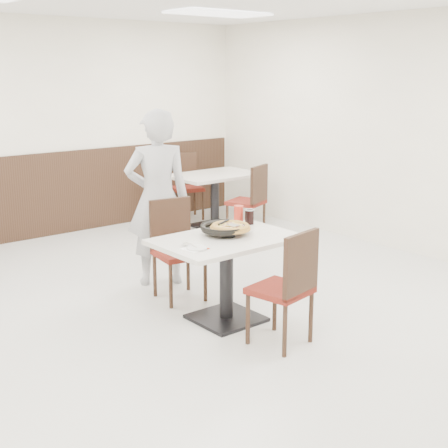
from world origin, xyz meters
TOP-DOWN VIEW (x-y plane):
  - floor at (0.00, 0.00)m, footprint 7.00×7.00m
  - wall_back at (0.00, 3.50)m, footprint 6.00×0.04m
  - wall_right at (3.00, 0.00)m, footprint 0.04×7.00m
  - wainscot_back at (0.00, 3.48)m, footprint 5.90×0.03m
  - fluo_panel_d at (1.50, 1.80)m, footprint 1.20×0.60m
  - main_table at (-0.04, -0.22)m, footprint 1.20×0.80m
  - chair_near at (-0.01, -0.86)m, footprint 0.49×0.49m
  - chair_far at (-0.05, 0.47)m, footprint 0.48×0.48m
  - trivet at (0.00, -0.19)m, footprint 0.13×0.13m
  - pizza_pan at (0.01, -0.13)m, footprint 0.39×0.39m
  - pizza at (0.05, -0.17)m, footprint 0.35×0.35m
  - pizza_server at (0.05, -0.20)m, footprint 0.10×0.11m
  - napkin at (-0.46, -0.32)m, footprint 0.19×0.19m
  - side_plate at (-0.44, -0.34)m, footprint 0.17×0.17m
  - fork at (-0.44, -0.29)m, footprint 0.04×0.14m
  - cola_glass at (0.44, 0.02)m, footprint 0.08×0.08m
  - red_cup at (0.40, 0.13)m, footprint 0.09×0.09m
  - diner_person at (0.06, 0.98)m, footprint 0.77×0.65m
  - bg_table_right at (1.97, 2.48)m, footprint 1.29×0.94m
  - bg_chair_right_near at (1.99, 1.84)m, footprint 0.54×0.54m
  - bg_chair_right_far at (1.97, 3.13)m, footprint 0.53×0.53m

SIDE VIEW (x-z plane):
  - floor at x=0.00m, z-range 0.00..0.00m
  - main_table at x=-0.04m, z-range 0.00..0.75m
  - bg_table_right at x=1.97m, z-range 0.00..0.75m
  - chair_near at x=-0.01m, z-range 0.00..0.95m
  - chair_far at x=-0.05m, z-range 0.00..0.95m
  - bg_chair_right_near at x=1.99m, z-range 0.00..0.95m
  - bg_chair_right_far at x=1.97m, z-range 0.00..0.95m
  - wainscot_back at x=0.00m, z-range 0.00..1.10m
  - napkin at x=-0.46m, z-range 0.75..0.75m
  - side_plate at x=-0.44m, z-range 0.75..0.77m
  - trivet at x=0.00m, z-range 0.75..0.79m
  - fork at x=-0.44m, z-range 0.77..0.77m
  - pizza_pan at x=0.01m, z-range 0.79..0.80m
  - pizza at x=0.05m, z-range 0.80..0.82m
  - cola_glass at x=0.44m, z-range 0.75..0.88m
  - red_cup at x=0.40m, z-range 0.75..0.91m
  - pizza_server at x=0.05m, z-range 0.84..0.84m
  - diner_person at x=0.06m, z-range 0.00..1.78m
  - wall_back at x=0.00m, z-range 0.00..2.80m
  - wall_right at x=3.00m, z-range 0.00..2.80m
  - fluo_panel_d at x=1.50m, z-range 2.77..2.79m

